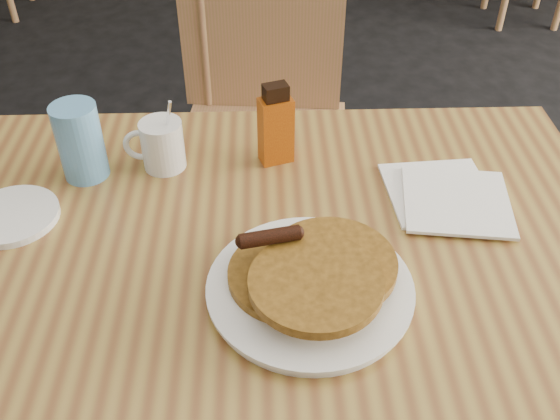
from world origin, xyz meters
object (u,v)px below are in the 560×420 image
object	(u,v)px
pancake_plate	(311,282)
blue_tumbler	(80,142)
main_table	(274,254)
syrup_bottle	(276,127)
coffee_mug	(161,144)
chair_main_far	(263,93)

from	to	relation	value
pancake_plate	blue_tumbler	xyz separation A→B (m)	(-0.38, 0.29, 0.04)
main_table	blue_tumbler	world-z (taller)	blue_tumbler
pancake_plate	syrup_bottle	bearing A→B (deg)	97.75
pancake_plate	coffee_mug	size ratio (longest dim) A/B	2.08
coffee_mug	main_table	bearing A→B (deg)	-57.90
main_table	pancake_plate	xyz separation A→B (m)	(0.05, -0.13, 0.07)
syrup_bottle	main_table	bearing A→B (deg)	-111.09
main_table	syrup_bottle	size ratio (longest dim) A/B	7.73
pancake_plate	coffee_mug	distance (m)	0.40
pancake_plate	coffee_mug	xyz separation A→B (m)	(-0.25, 0.31, 0.02)
pancake_plate	main_table	bearing A→B (deg)	111.81
chair_main_far	pancake_plate	bearing A→B (deg)	-80.21
chair_main_far	syrup_bottle	distance (m)	0.60
blue_tumbler	syrup_bottle	bearing A→B (deg)	6.62
syrup_bottle	blue_tumbler	world-z (taller)	syrup_bottle
main_table	coffee_mug	world-z (taller)	coffee_mug
chair_main_far	pancake_plate	xyz separation A→B (m)	(0.08, -0.88, 0.20)
blue_tumbler	chair_main_far	bearing A→B (deg)	62.71
main_table	chair_main_far	bearing A→B (deg)	91.86
main_table	pancake_plate	world-z (taller)	pancake_plate
pancake_plate	blue_tumbler	world-z (taller)	blue_tumbler
syrup_bottle	coffee_mug	bearing A→B (deg)	165.15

